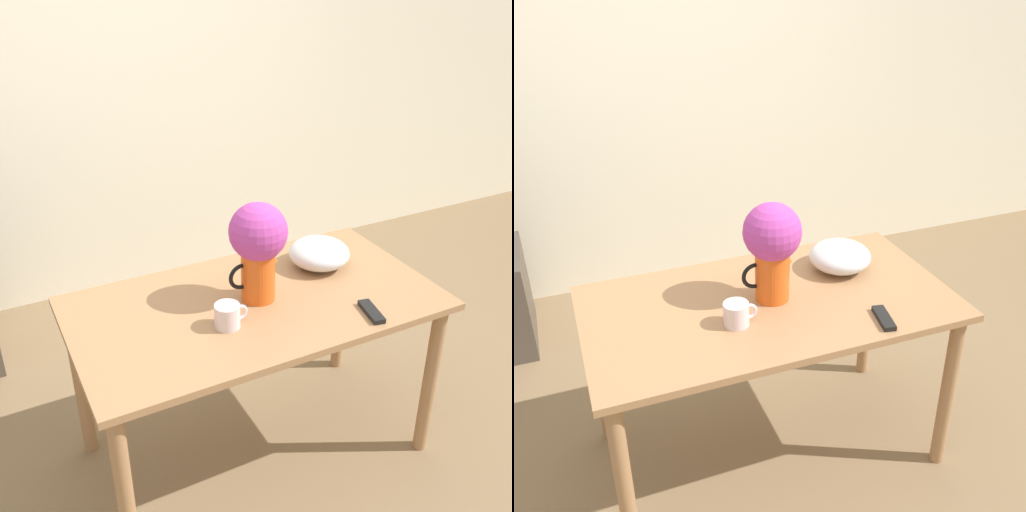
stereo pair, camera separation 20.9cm
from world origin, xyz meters
TOP-DOWN VIEW (x-y plane):
  - ground_plane at (0.00, 0.00)m, footprint 12.00×12.00m
  - wall_back at (0.00, 1.81)m, footprint 8.00×0.05m
  - table at (0.06, 0.03)m, footprint 1.46×0.80m
  - flower_vase at (0.08, 0.04)m, footprint 0.24×0.23m
  - coffee_mug at (-0.11, -0.09)m, footprint 0.13×0.10m
  - white_bowl at (0.44, 0.16)m, footprint 0.27×0.27m
  - remote_control at (0.41, -0.26)m, footprint 0.08×0.16m

SIDE VIEW (x-z plane):
  - ground_plane at x=0.00m, z-range 0.00..0.00m
  - table at x=0.06m, z-range 0.29..1.08m
  - remote_control at x=0.41m, z-range 0.79..0.81m
  - coffee_mug at x=-0.11m, z-range 0.79..0.88m
  - white_bowl at x=0.44m, z-range 0.79..0.91m
  - flower_vase at x=0.08m, z-range 0.83..1.24m
  - wall_back at x=0.00m, z-range 0.00..2.60m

